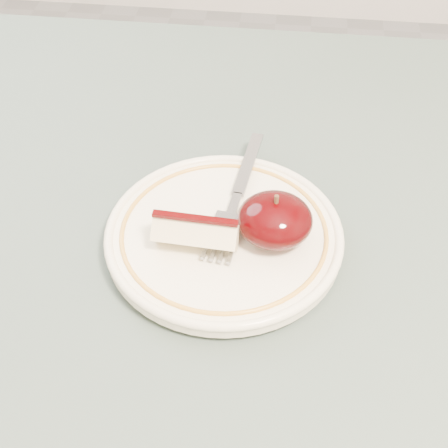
# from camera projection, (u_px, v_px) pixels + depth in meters

# --- Properties ---
(table) EXTENTS (0.90, 0.90, 0.75)m
(table) POSITION_uv_depth(u_px,v_px,m) (196.00, 324.00, 0.63)
(table) COLOR brown
(table) RESTS_ON ground
(plate) EXTENTS (0.22, 0.22, 0.02)m
(plate) POSITION_uv_depth(u_px,v_px,m) (224.00, 235.00, 0.58)
(plate) COLOR #F1EACA
(plate) RESTS_ON table
(apple_half) EXTENTS (0.07, 0.06, 0.05)m
(apple_half) POSITION_uv_depth(u_px,v_px,m) (275.00, 220.00, 0.55)
(apple_half) COLOR black
(apple_half) RESTS_ON plate
(apple_wedge) EXTENTS (0.08, 0.04, 0.04)m
(apple_wedge) POSITION_uv_depth(u_px,v_px,m) (196.00, 232.00, 0.55)
(apple_wedge) COLOR beige
(apple_wedge) RESTS_ON plate
(fork) EXTENTS (0.04, 0.19, 0.00)m
(fork) POSITION_uv_depth(u_px,v_px,m) (237.00, 195.00, 0.60)
(fork) COLOR gray
(fork) RESTS_ON plate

